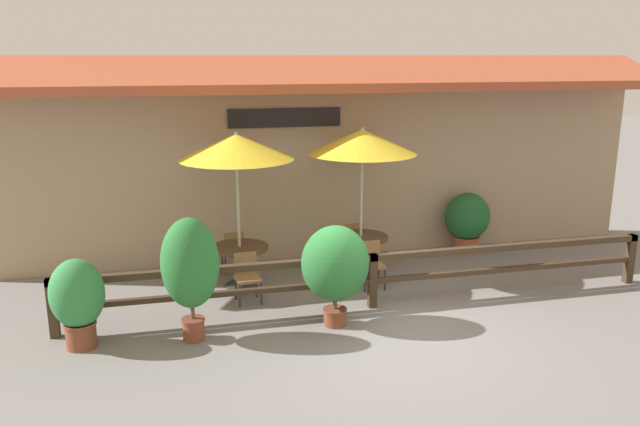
{
  "coord_description": "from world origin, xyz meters",
  "views": [
    {
      "loc": [
        -3.22,
        -8.52,
        4.22
      ],
      "look_at": [
        -0.79,
        1.61,
        1.58
      ],
      "focal_mm": 35.0,
      "sensor_mm": 36.0,
      "label": 1
    }
  ],
  "objects_px": {
    "dining_table_near": "(240,254)",
    "potted_plant_entrance_palm": "(335,265)",
    "potted_plant_tall_tropical": "(467,220)",
    "chair_middle_streetside": "(371,262)",
    "chair_near_streetside": "(247,275)",
    "chair_middle_wallside": "(351,240)",
    "dining_table_middle": "(361,243)",
    "chair_near_wallside": "(233,249)",
    "potted_plant_broad_leaf": "(190,266)",
    "patio_umbrella_near": "(236,147)",
    "potted_plant_small_flowering": "(77,299)",
    "patio_umbrella_middle": "(362,142)"
  },
  "relations": [
    {
      "from": "dining_table_near",
      "to": "potted_plant_entrance_palm",
      "type": "bearing_deg",
      "value": -59.02
    },
    {
      "from": "potted_plant_tall_tropical",
      "to": "chair_middle_streetside",
      "type": "bearing_deg",
      "value": -149.99
    },
    {
      "from": "chair_near_streetside",
      "to": "chair_middle_wallside",
      "type": "xyz_separation_m",
      "value": [
        2.39,
        1.65,
        0.0
      ]
    },
    {
      "from": "dining_table_near",
      "to": "dining_table_middle",
      "type": "distance_m",
      "value": 2.4
    },
    {
      "from": "chair_near_wallside",
      "to": "potted_plant_broad_leaf",
      "type": "xyz_separation_m",
      "value": [
        -0.92,
        -2.93,
        0.7
      ]
    },
    {
      "from": "patio_umbrella_near",
      "to": "chair_middle_streetside",
      "type": "height_order",
      "value": "patio_umbrella_near"
    },
    {
      "from": "potted_plant_small_flowering",
      "to": "potted_plant_broad_leaf",
      "type": "relative_size",
      "value": 0.71
    },
    {
      "from": "chair_near_streetside",
      "to": "chair_middle_wallside",
      "type": "distance_m",
      "value": 2.91
    },
    {
      "from": "chair_near_wallside",
      "to": "potted_plant_tall_tropical",
      "type": "xyz_separation_m",
      "value": [
        5.13,
        0.16,
        0.25
      ]
    },
    {
      "from": "dining_table_near",
      "to": "chair_near_streetside",
      "type": "distance_m",
      "value": 0.8
    },
    {
      "from": "dining_table_near",
      "to": "chair_near_streetside",
      "type": "xyz_separation_m",
      "value": [
        0.04,
        -0.78,
        -0.14
      ]
    },
    {
      "from": "patio_umbrella_middle",
      "to": "potted_plant_small_flowering",
      "type": "xyz_separation_m",
      "value": [
        -4.99,
        -2.13,
        -1.87
      ]
    },
    {
      "from": "patio_umbrella_middle",
      "to": "potted_plant_small_flowering",
      "type": "bearing_deg",
      "value": -156.88
    },
    {
      "from": "chair_near_wallside",
      "to": "chair_middle_wallside",
      "type": "distance_m",
      "value": 2.47
    },
    {
      "from": "chair_near_wallside",
      "to": "potted_plant_tall_tropical",
      "type": "height_order",
      "value": "potted_plant_tall_tropical"
    },
    {
      "from": "potted_plant_entrance_palm",
      "to": "chair_middle_wallside",
      "type": "bearing_deg",
      "value": 69.06
    },
    {
      "from": "dining_table_middle",
      "to": "potted_plant_broad_leaf",
      "type": "bearing_deg",
      "value": -145.88
    },
    {
      "from": "chair_near_streetside",
      "to": "dining_table_middle",
      "type": "height_order",
      "value": "chair_near_streetside"
    },
    {
      "from": "chair_near_streetside",
      "to": "dining_table_middle",
      "type": "xyz_separation_m",
      "value": [
        2.36,
        0.91,
        0.14
      ]
    },
    {
      "from": "chair_near_wallside",
      "to": "dining_table_near",
      "type": "bearing_deg",
      "value": 88.51
    },
    {
      "from": "patio_umbrella_near",
      "to": "patio_umbrella_middle",
      "type": "distance_m",
      "value": 2.4
    },
    {
      "from": "patio_umbrella_near",
      "to": "potted_plant_tall_tropical",
      "type": "relative_size",
      "value": 2.19
    },
    {
      "from": "dining_table_near",
      "to": "chair_middle_streetside",
      "type": "xyz_separation_m",
      "value": [
        2.38,
        -0.62,
        -0.14
      ]
    },
    {
      "from": "chair_near_wallside",
      "to": "chair_middle_streetside",
      "type": "relative_size",
      "value": 1.0
    },
    {
      "from": "dining_table_near",
      "to": "potted_plant_broad_leaf",
      "type": "xyz_separation_m",
      "value": [
        -0.96,
        -2.15,
        0.56
      ]
    },
    {
      "from": "chair_middle_wallside",
      "to": "potted_plant_small_flowering",
      "type": "height_order",
      "value": "potted_plant_small_flowering"
    },
    {
      "from": "potted_plant_broad_leaf",
      "to": "potted_plant_tall_tropical",
      "type": "xyz_separation_m",
      "value": [
        6.05,
        3.09,
        -0.45
      ]
    },
    {
      "from": "patio_umbrella_middle",
      "to": "potted_plant_tall_tropical",
      "type": "xyz_separation_m",
      "value": [
        2.69,
        0.82,
        -1.9
      ]
    },
    {
      "from": "patio_umbrella_middle",
      "to": "dining_table_middle",
      "type": "bearing_deg",
      "value": 0.0
    },
    {
      "from": "chair_near_streetside",
      "to": "potted_plant_tall_tropical",
      "type": "xyz_separation_m",
      "value": [
        5.05,
        1.73,
        0.25
      ]
    },
    {
      "from": "dining_table_middle",
      "to": "potted_plant_tall_tropical",
      "type": "relative_size",
      "value": 0.81
    },
    {
      "from": "chair_middle_streetside",
      "to": "potted_plant_broad_leaf",
      "type": "bearing_deg",
      "value": -154.6
    },
    {
      "from": "chair_near_streetside",
      "to": "patio_umbrella_middle",
      "type": "bearing_deg",
      "value": 16.57
    },
    {
      "from": "potted_plant_entrance_palm",
      "to": "patio_umbrella_middle",
      "type": "bearing_deg",
      "value": 63.54
    },
    {
      "from": "potted_plant_broad_leaf",
      "to": "potted_plant_tall_tropical",
      "type": "bearing_deg",
      "value": 27.1
    },
    {
      "from": "dining_table_near",
      "to": "chair_near_streetside",
      "type": "height_order",
      "value": "chair_near_streetside"
    },
    {
      "from": "chair_middle_streetside",
      "to": "patio_umbrella_middle",
      "type": "bearing_deg",
      "value": 89.16
    },
    {
      "from": "patio_umbrella_middle",
      "to": "potted_plant_broad_leaf",
      "type": "relative_size",
      "value": 1.51
    },
    {
      "from": "chair_middle_streetside",
      "to": "dining_table_near",
      "type": "bearing_deg",
      "value": 166.18
    },
    {
      "from": "dining_table_near",
      "to": "patio_umbrella_middle",
      "type": "bearing_deg",
      "value": 3.02
    },
    {
      "from": "potted_plant_small_flowering",
      "to": "patio_umbrella_near",
      "type": "bearing_deg",
      "value": 37.7
    },
    {
      "from": "patio_umbrella_near",
      "to": "potted_plant_broad_leaf",
      "type": "distance_m",
      "value": 2.76
    },
    {
      "from": "potted_plant_tall_tropical",
      "to": "patio_umbrella_near",
      "type": "bearing_deg",
      "value": -169.46
    },
    {
      "from": "patio_umbrella_middle",
      "to": "potted_plant_broad_leaf",
      "type": "xyz_separation_m",
      "value": [
        -3.36,
        -2.27,
        -1.45
      ]
    },
    {
      "from": "patio_umbrella_middle",
      "to": "potted_plant_small_flowering",
      "type": "distance_m",
      "value": 5.74
    },
    {
      "from": "patio_umbrella_near",
      "to": "dining_table_middle",
      "type": "distance_m",
      "value": 3.13
    },
    {
      "from": "potted_plant_small_flowering",
      "to": "potted_plant_tall_tropical",
      "type": "relative_size",
      "value": 1.03
    },
    {
      "from": "potted_plant_entrance_palm",
      "to": "potted_plant_broad_leaf",
      "type": "bearing_deg",
      "value": -179.47
    },
    {
      "from": "chair_near_wallside",
      "to": "potted_plant_small_flowering",
      "type": "height_order",
      "value": "potted_plant_small_flowering"
    },
    {
      "from": "potted_plant_tall_tropical",
      "to": "chair_near_streetside",
      "type": "bearing_deg",
      "value": -161.11
    }
  ]
}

